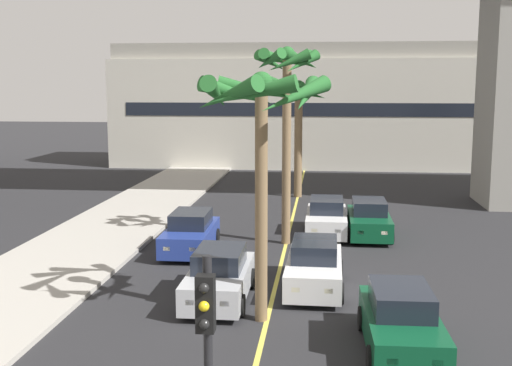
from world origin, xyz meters
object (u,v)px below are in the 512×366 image
(car_queue_fourth, at_px, (314,267))
(palm_tree_far_median, at_px, (261,112))
(car_queue_second, at_px, (219,277))
(palm_tree_mid_median, at_px, (287,84))
(car_queue_sixth, at_px, (191,233))
(car_queue_front, at_px, (401,322))
(car_queue_fifth, at_px, (326,218))
(car_queue_third, at_px, (369,220))
(traffic_light_median_near, at_px, (207,366))
(palm_tree_near_median, at_px, (298,108))

(car_queue_fourth, distance_m, palm_tree_far_median, 5.92)
(car_queue_second, distance_m, car_queue_fourth, 3.13)
(car_queue_fourth, xyz_separation_m, palm_tree_mid_median, (-1.26, 5.77, 5.73))
(car_queue_sixth, distance_m, palm_tree_mid_median, 6.97)
(car_queue_front, height_order, car_queue_fifth, same)
(car_queue_third, height_order, traffic_light_median_near, traffic_light_median_near)
(car_queue_fourth, xyz_separation_m, palm_tree_far_median, (-1.41, -2.88, 4.98))
(car_queue_third, xyz_separation_m, palm_tree_mid_median, (-3.46, -1.66, 5.73))
(car_queue_third, distance_m, palm_tree_mid_median, 6.90)
(car_queue_second, xyz_separation_m, traffic_light_median_near, (1.57, -10.29, 1.99))
(car_queue_front, distance_m, car_queue_third, 11.95)
(car_queue_front, relative_size, car_queue_fifth, 1.01)
(car_queue_fifth, distance_m, car_queue_sixth, 6.30)
(car_queue_second, xyz_separation_m, car_queue_third, (5.02, 8.81, 0.00))
(car_queue_third, bearing_deg, car_queue_second, -119.67)
(palm_tree_mid_median, xyz_separation_m, palm_tree_far_median, (-0.15, -8.65, -0.75))
(car_queue_sixth, height_order, palm_tree_mid_median, palm_tree_mid_median)
(traffic_light_median_near, bearing_deg, car_queue_fifth, 85.14)
(car_queue_fourth, height_order, palm_tree_near_median, palm_tree_near_median)
(palm_tree_near_median, bearing_deg, car_queue_second, -94.85)
(traffic_light_median_near, bearing_deg, car_queue_front, 64.45)
(car_queue_third, bearing_deg, car_queue_fifth, 174.91)
(car_queue_fifth, bearing_deg, car_queue_third, -5.09)
(car_queue_third, distance_m, car_queue_fourth, 7.76)
(car_queue_second, distance_m, traffic_light_median_near, 10.60)
(car_queue_third, relative_size, car_queue_sixth, 0.99)
(palm_tree_near_median, relative_size, palm_tree_mid_median, 0.85)
(car_queue_third, xyz_separation_m, car_queue_sixth, (-7.06, -3.32, 0.00))
(car_queue_front, distance_m, palm_tree_mid_median, 12.27)
(car_queue_second, relative_size, palm_tree_far_median, 0.61)
(traffic_light_median_near, relative_size, palm_tree_far_median, 0.62)
(car_queue_front, height_order, car_queue_fourth, same)
(car_queue_sixth, xyz_separation_m, palm_tree_near_median, (3.59, 12.77, 4.44))
(car_queue_sixth, bearing_deg, car_queue_fourth, -40.29)
(car_queue_third, height_order, car_queue_fourth, same)
(car_queue_front, distance_m, traffic_light_median_near, 8.16)
(car_queue_fourth, bearing_deg, palm_tree_near_median, 94.28)
(car_queue_fifth, relative_size, palm_tree_near_median, 0.61)
(car_queue_sixth, bearing_deg, palm_tree_mid_median, 24.67)
(car_queue_front, xyz_separation_m, car_queue_sixth, (-7.03, 8.64, 0.00))
(car_queue_third, height_order, palm_tree_mid_median, palm_tree_mid_median)
(palm_tree_mid_median, height_order, palm_tree_far_median, palm_tree_mid_median)
(car_queue_sixth, xyz_separation_m, palm_tree_mid_median, (3.60, 1.65, 5.73))
(car_queue_fourth, height_order, palm_tree_far_median, palm_tree_far_median)
(palm_tree_near_median, bearing_deg, car_queue_fifth, -79.87)
(car_queue_second, height_order, car_queue_fifth, same)
(car_queue_second, distance_m, palm_tree_far_median, 5.39)
(car_queue_front, relative_size, palm_tree_near_median, 0.62)
(car_queue_sixth, bearing_deg, car_queue_front, -50.86)
(car_queue_fifth, bearing_deg, palm_tree_near_median, 100.13)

